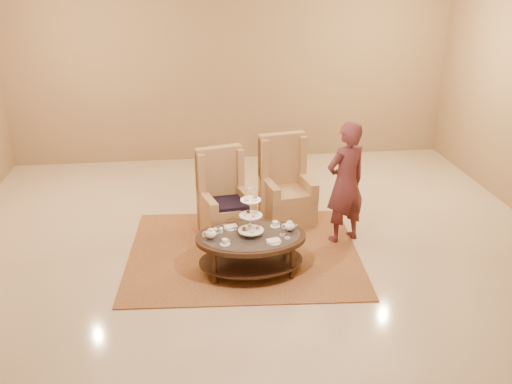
{
  "coord_description": "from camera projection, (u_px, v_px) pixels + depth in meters",
  "views": [
    {
      "loc": [
        -0.81,
        -6.27,
        3.53
      ],
      "look_at": [
        -0.02,
        0.2,
        0.84
      ],
      "focal_mm": 40.0,
      "sensor_mm": 36.0,
      "label": 1
    }
  ],
  "objects": [
    {
      "name": "tea_table",
      "position": [
        251.0,
        242.0,
        6.76
      ],
      "size": [
        1.33,
        0.93,
        1.1
      ],
      "rotation": [
        0.0,
        0.0,
        0.02
      ],
      "color": "black",
      "rests_on": "ground"
    },
    {
      "name": "ceiling",
      "position": [
        259.0,
        259.0,
        7.19
      ],
      "size": [
        8.0,
        8.0,
        0.02
      ],
      "primitive_type": "cube",
      "color": "beige",
      "rests_on": "ground"
    },
    {
      "name": "armchair_right",
      "position": [
        285.0,
        192.0,
        8.15
      ],
      "size": [
        0.78,
        0.8,
        1.24
      ],
      "rotation": [
        0.0,
        0.0,
        0.18
      ],
      "color": "tan",
      "rests_on": "ground"
    },
    {
      "name": "person",
      "position": [
        346.0,
        183.0,
        7.39
      ],
      "size": [
        0.71,
        0.6,
        1.64
      ],
      "rotation": [
        0.0,
        0.0,
        3.54
      ],
      "color": "#562528",
      "rests_on": "ground"
    },
    {
      "name": "rug",
      "position": [
        244.0,
        252.0,
        7.34
      ],
      "size": [
        3.08,
        2.63,
        0.02
      ],
      "rotation": [
        0.0,
        0.0,
        -0.07
      ],
      "color": "#A16D39",
      "rests_on": "ground"
    },
    {
      "name": "wall_back",
      "position": [
        231.0,
        65.0,
        10.19
      ],
      "size": [
        8.0,
        0.04,
        3.5
      ],
      "primitive_type": "cube",
      "color": "#9C7C55",
      "rests_on": "ground"
    },
    {
      "name": "armchair_left",
      "position": [
        224.0,
        206.0,
        7.75
      ],
      "size": [
        0.79,
        0.8,
        1.18
      ],
      "rotation": [
        0.0,
        0.0,
        0.26
      ],
      "color": "tan",
      "rests_on": "ground"
    },
    {
      "name": "ground",
      "position": [
        259.0,
        259.0,
        7.19
      ],
      "size": [
        8.0,
        8.0,
        0.0
      ],
      "primitive_type": "plane",
      "color": "beige",
      "rests_on": "ground"
    }
  ]
}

